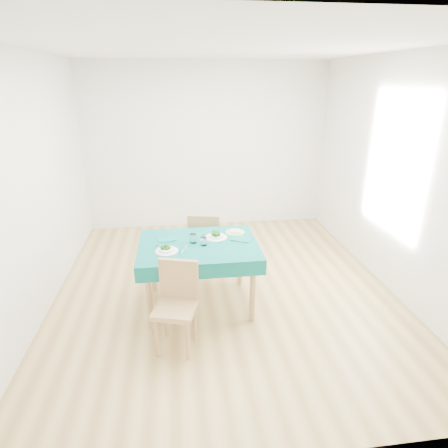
{
  "coord_description": "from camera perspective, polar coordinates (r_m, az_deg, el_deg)",
  "views": [
    {
      "loc": [
        -0.52,
        -3.98,
        2.4
      ],
      "look_at": [
        0.0,
        0.0,
        0.85
      ],
      "focal_mm": 30.0,
      "sensor_mm": 36.0,
      "label": 1
    }
  ],
  "objects": [
    {
      "name": "napkin_far",
      "position": [
        4.11,
        2.64,
        -2.31
      ],
      "size": [
        0.25,
        0.23,
        0.01
      ],
      "primitive_type": "cube",
      "rotation": [
        0.0,
        0.0,
        -0.5
      ],
      "color": "#0B6058",
      "rests_on": "table"
    },
    {
      "name": "fork_near",
      "position": [
        3.95,
        -9.88,
        -3.71
      ],
      "size": [
        0.08,
        0.18,
        0.0
      ],
      "primitive_type": "cube",
      "rotation": [
        0.0,
        0.0,
        0.31
      ],
      "color": "silver",
      "rests_on": "table"
    },
    {
      "name": "fork_far",
      "position": [
        4.15,
        -3.05,
        -2.15
      ],
      "size": [
        0.03,
        0.19,
        0.0
      ],
      "primitive_type": "cube",
      "rotation": [
        0.0,
        0.0,
        -0.01
      ],
      "color": "silver",
      "rests_on": "table"
    },
    {
      "name": "bowl_far",
      "position": [
        4.14,
        -1.22,
        -1.64
      ],
      "size": [
        0.25,
        0.25,
        0.08
      ],
      "primitive_type": null,
      "color": "white",
      "rests_on": "table"
    },
    {
      "name": "bread_slice",
      "position": [
        4.29,
        1.72,
        -1.12
      ],
      "size": [
        0.11,
        0.11,
        0.02
      ],
      "primitive_type": "cube",
      "rotation": [
        0.0,
        0.0,
        -0.09
      ],
      "color": "beige",
      "rests_on": "side_plate"
    },
    {
      "name": "napkin_near",
      "position": [
        4.15,
        -8.75,
        -2.34
      ],
      "size": [
        0.22,
        0.18,
        0.01
      ],
      "primitive_type": "cube",
      "rotation": [
        0.0,
        0.0,
        0.26
      ],
      "color": "#0B6058",
      "rests_on": "table"
    },
    {
      "name": "knife_far",
      "position": [
        4.1,
        2.4,
        -2.47
      ],
      "size": [
        0.02,
        0.21,
        0.0
      ],
      "primitive_type": "cube",
      "rotation": [
        0.0,
        0.0,
        0.01
      ],
      "color": "silver",
      "rests_on": "table"
    },
    {
      "name": "room_shell",
      "position": [
        4.14,
        0.0,
        6.44
      ],
      "size": [
        4.02,
        4.52,
        2.73
      ],
      "color": "olive",
      "rests_on": "ground"
    },
    {
      "name": "tumbler_center",
      "position": [
        4.03,
        -4.73,
        -2.21
      ],
      "size": [
        0.08,
        0.08,
        0.1
      ],
      "primitive_type": "cylinder",
      "color": "white",
      "rests_on": "table"
    },
    {
      "name": "table",
      "position": [
        4.18,
        -3.79,
        -7.78
      ],
      "size": [
        1.26,
        0.96,
        0.76
      ],
      "primitive_type": "cube",
      "color": "#085751",
      "rests_on": "ground"
    },
    {
      "name": "tumbler_side",
      "position": [
        3.96,
        -3.1,
        -2.66
      ],
      "size": [
        0.07,
        0.07,
        0.09
      ],
      "primitive_type": "cylinder",
      "color": "white",
      "rests_on": "table"
    },
    {
      "name": "bowl_near",
      "position": [
        3.86,
        -8.74,
        -3.72
      ],
      "size": [
        0.23,
        0.23,
        0.07
      ],
      "primitive_type": null,
      "color": "white",
      "rests_on": "table"
    },
    {
      "name": "chair_far",
      "position": [
        4.86,
        -2.79,
        -1.93
      ],
      "size": [
        0.48,
        0.51,
        1.0
      ],
      "primitive_type": "cube",
      "rotation": [
        0.0,
        0.0,
        2.93
      ],
      "color": "#9B7748",
      "rests_on": "ground"
    },
    {
      "name": "knife_near",
      "position": [
        3.91,
        -6.09,
        -3.81
      ],
      "size": [
        0.08,
        0.21,
        0.0
      ],
      "primitive_type": "cube",
      "rotation": [
        0.0,
        0.0,
        -0.3
      ],
      "color": "silver",
      "rests_on": "table"
    },
    {
      "name": "chair_near",
      "position": [
        3.54,
        -7.48,
        -12.2
      ],
      "size": [
        0.47,
        0.49,
        0.93
      ],
      "primitive_type": "cube",
      "rotation": [
        0.0,
        0.0,
        -0.28
      ],
      "color": "#9B7748",
      "rests_on": "ground"
    },
    {
      "name": "side_plate",
      "position": [
        4.29,
        1.72,
        -1.28
      ],
      "size": [
        0.22,
        0.22,
        0.01
      ],
      "primitive_type": "cylinder",
      "color": "#9ECC63",
      "rests_on": "table"
    }
  ]
}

